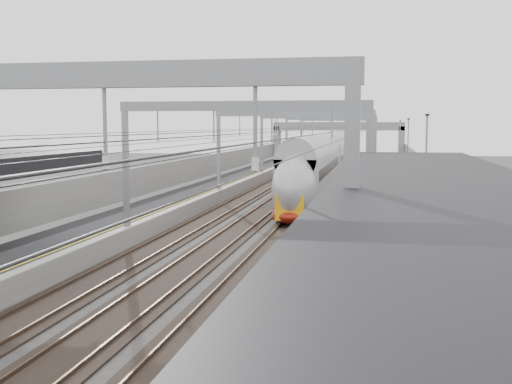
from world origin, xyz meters
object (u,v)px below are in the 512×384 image
at_px(overbridge, 338,132).
at_px(train, 323,169).
at_px(bench, 469,290).
at_px(signal_green, 283,156).

xyz_separation_m(overbridge, train, (1.50, -47.51, -3.13)).
relative_size(train, bench, 26.06).
relative_size(overbridge, train, 0.43).
bearing_deg(overbridge, bench, -84.05).
height_order(train, signal_green, train).
xyz_separation_m(overbridge, signal_green, (-5.20, -28.68, -2.89)).
distance_m(overbridge, signal_green, 29.29).
height_order(overbridge, signal_green, overbridge).
distance_m(overbridge, bench, 91.27).
relative_size(overbridge, bench, 11.16).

